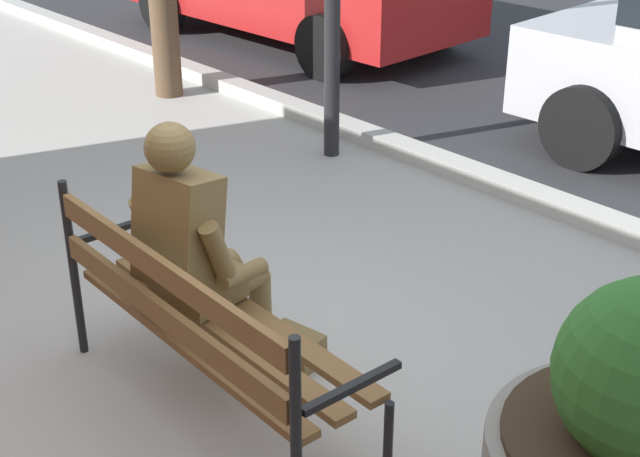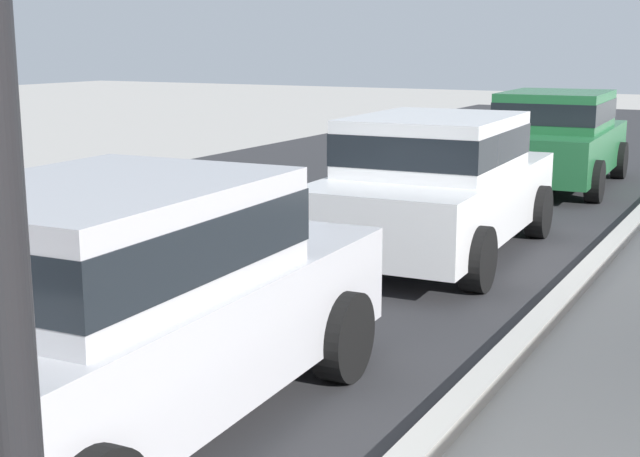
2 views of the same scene
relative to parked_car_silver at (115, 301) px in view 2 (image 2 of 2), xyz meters
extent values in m
cube|color=#B7B7BC|center=(0.06, 0.00, -0.23)|extent=(4.17, 1.87, 0.70)
cube|color=#B7B7BC|center=(-0.09, 0.00, 0.42)|extent=(2.20, 1.65, 0.60)
cube|color=black|center=(-0.09, 0.00, 0.42)|extent=(2.21, 1.67, 0.33)
cylinder|color=black|center=(1.35, 0.91, -0.52)|extent=(0.65, 0.25, 0.64)
cylinder|color=black|center=(1.42, -0.79, -0.52)|extent=(0.65, 0.25, 0.64)
cube|color=silver|center=(5.33, 0.00, -0.23)|extent=(4.17, 1.87, 0.70)
cube|color=silver|center=(5.18, 0.00, 0.42)|extent=(2.20, 1.65, 0.60)
cube|color=black|center=(5.18, 0.00, 0.42)|extent=(2.21, 1.67, 0.33)
cylinder|color=black|center=(6.63, 0.91, -0.52)|extent=(0.65, 0.25, 0.64)
cylinder|color=black|center=(6.70, -0.79, -0.52)|extent=(0.65, 0.25, 0.64)
cylinder|color=black|center=(3.97, 0.80, -0.52)|extent=(0.65, 0.25, 0.64)
cylinder|color=black|center=(4.04, -0.90, -0.52)|extent=(0.65, 0.25, 0.64)
cube|color=#236638|center=(10.77, 0.00, -0.23)|extent=(4.17, 1.87, 0.70)
cube|color=#236638|center=(10.62, 0.00, 0.42)|extent=(2.20, 1.65, 0.60)
cube|color=black|center=(10.62, 0.00, 0.42)|extent=(2.21, 1.67, 0.33)
cylinder|color=black|center=(12.07, 0.91, -0.52)|extent=(0.65, 0.25, 0.64)
cylinder|color=black|center=(12.14, -0.79, -0.52)|extent=(0.65, 0.25, 0.64)
cylinder|color=black|center=(9.40, 0.80, -0.52)|extent=(0.65, 0.25, 0.64)
cylinder|color=black|center=(9.48, -0.90, -0.52)|extent=(0.65, 0.25, 0.64)
cylinder|color=black|center=(-2.69, -2.12, 0.96)|extent=(0.12, 0.12, 3.60)
camera|label=1|loc=(2.27, -6.73, 1.81)|focal=51.74mm
camera|label=2|loc=(-3.83, -3.43, 1.49)|focal=49.57mm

